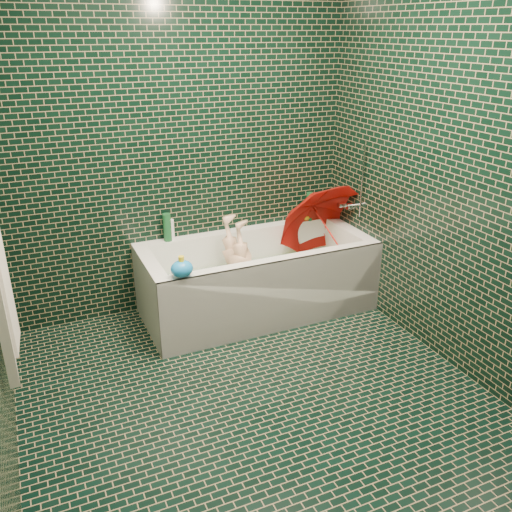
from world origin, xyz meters
name	(u,v)px	position (x,y,z in m)	size (l,w,h in m)	color
floor	(258,401)	(0.00, 0.00, 0.00)	(2.80, 2.80, 0.00)	black
wall_back	(178,144)	(0.00, 1.40, 1.25)	(2.80, 2.80, 0.00)	black
wall_front	(467,328)	(0.00, -1.40, 1.25)	(2.80, 2.80, 0.00)	black
wall_right	(461,169)	(1.30, 0.00, 1.25)	(2.80, 2.80, 0.00)	black
bathtub	(258,285)	(0.45, 1.01, 0.21)	(1.70, 0.75, 0.55)	white
bath_mat	(257,291)	(0.45, 1.02, 0.16)	(1.35, 0.47, 0.01)	#4FCF29
water	(257,274)	(0.45, 1.02, 0.30)	(1.48, 0.53, 0.00)	silver
faucet	(353,201)	(1.26, 1.02, 0.77)	(0.18, 0.19, 0.55)	silver
child	(242,275)	(0.33, 1.03, 0.31)	(0.33, 0.22, 0.90)	#D6A886
umbrella	(329,231)	(1.06, 1.01, 0.56)	(0.70, 0.70, 0.62)	red
soap_bottle_a	(323,216)	(1.21, 1.36, 0.55)	(0.10, 0.10, 0.27)	white
soap_bottle_b	(323,218)	(1.19, 1.33, 0.55)	(0.08, 0.08, 0.17)	#512078
soap_bottle_c	(317,218)	(1.14, 1.34, 0.55)	(0.12, 0.12, 0.15)	#164E27
bottle_right_tall	(309,206)	(1.05, 1.32, 0.67)	(0.06, 0.06, 0.23)	#164E27
bottle_right_pump	(330,207)	(1.25, 1.32, 0.64)	(0.05, 0.05, 0.18)	silver
bottle_left_tall	(167,227)	(-0.13, 1.34, 0.66)	(0.06, 0.06, 0.21)	#164E27
bottle_left_short	(171,230)	(-0.10, 1.36, 0.63)	(0.05, 0.05, 0.15)	white
rubber_duck	(306,216)	(1.02, 1.33, 0.59)	(0.11, 0.09, 0.09)	yellow
bath_toy	(182,269)	(-0.22, 0.68, 0.61)	(0.17, 0.15, 0.14)	#1882DC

